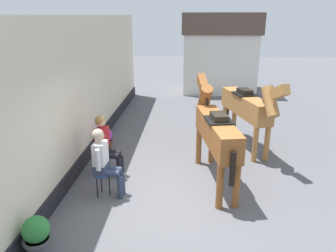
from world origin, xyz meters
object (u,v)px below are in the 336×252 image
(seated_visitor_far, at_px, (105,143))
(flower_planter_farthest, at_px, (105,139))
(saddled_horse_far, at_px, (248,106))
(saddled_horse_near, at_px, (215,129))
(seated_visitor_near, at_px, (104,159))
(flower_planter_nearest, at_px, (37,236))

(seated_visitor_far, relative_size, flower_planter_farthest, 2.17)
(seated_visitor_far, distance_m, saddled_horse_far, 3.80)
(seated_visitor_far, xyz_separation_m, saddled_horse_near, (2.35, -0.03, 0.38))
(seated_visitor_near, relative_size, flower_planter_nearest, 2.17)
(saddled_horse_near, bearing_deg, flower_planter_farthest, 152.72)
(seated_visitor_near, distance_m, saddled_horse_near, 2.33)
(flower_planter_nearest, bearing_deg, saddled_horse_near, 42.54)
(flower_planter_farthest, bearing_deg, saddled_horse_near, -27.28)
(saddled_horse_near, relative_size, saddled_horse_far, 1.02)
(seated_visitor_near, bearing_deg, saddled_horse_far, 40.05)
(saddled_horse_near, height_order, flower_planter_farthest, saddled_horse_near)
(seated_visitor_far, distance_m, flower_planter_farthest, 1.50)
(seated_visitor_far, height_order, flower_planter_nearest, seated_visitor_far)
(flower_planter_nearest, distance_m, flower_planter_farthest, 3.93)
(saddled_horse_near, xyz_separation_m, flower_planter_farthest, (-2.73, 1.41, -0.82))
(flower_planter_nearest, bearing_deg, seated_visitor_near, 71.35)
(saddled_horse_far, bearing_deg, seated_visitor_near, -139.95)
(saddled_horse_far, height_order, flower_planter_nearest, saddled_horse_far)
(seated_visitor_near, relative_size, seated_visitor_far, 1.00)
(flower_planter_farthest, bearing_deg, flower_planter_nearest, -90.23)
(saddled_horse_far, bearing_deg, saddled_horse_near, -117.68)
(flower_planter_nearest, bearing_deg, seated_visitor_far, 81.04)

